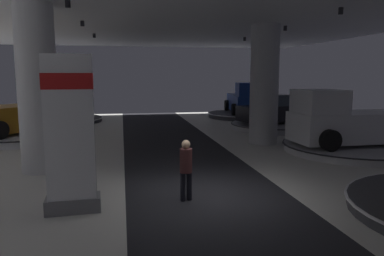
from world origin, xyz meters
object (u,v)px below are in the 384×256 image
pickup_truck_deep_right (246,101)px  display_platform_far_left (22,135)px  display_car_far_right (274,110)px  display_platform_deep_left (59,120)px  pickup_truck_mid_right (348,122)px  display_car_deep_left (58,107)px  column_right (264,85)px  pickup_truck_far_left (27,113)px  visitor_walking_near (186,166)px  display_platform_mid_right (354,147)px  brand_sign_pylon (70,132)px  column_left (37,89)px  display_platform_deep_right (245,115)px  display_platform_far_right (274,126)px

pickup_truck_deep_right → display_platform_far_left: bearing=-153.8°
display_car_far_right → display_platform_deep_left: bearing=155.8°
pickup_truck_mid_right → display_car_deep_left: bearing=136.9°
column_right → display_car_deep_left: (-10.84, 10.17, -1.71)m
display_platform_far_left → display_car_deep_left: 7.04m
pickup_truck_deep_right → pickup_truck_mid_right: bearing=-89.3°
column_right → pickup_truck_far_left: bearing=163.0°
pickup_truck_mid_right → visitor_walking_near: bearing=-147.8°
display_car_deep_left → display_car_far_right: (13.13, -5.90, 0.08)m
display_car_deep_left → display_platform_deep_left: bearing=-44.2°
pickup_truck_mid_right → display_platform_far_left: bearing=158.0°
display_car_deep_left → display_car_far_right: 14.40m
pickup_truck_far_left → display_platform_mid_right: (14.34, -5.99, -1.13)m
display_platform_mid_right → display_platform_deep_left: 18.82m
column_right → pickup_truck_mid_right: (2.75, -2.56, -1.50)m
column_right → pickup_truck_mid_right: 4.05m
display_platform_deep_left → brand_sign_pylon: bearing=-80.2°
pickup_truck_mid_right → visitor_walking_near: pickup_truck_mid_right is taller
display_platform_far_left → column_right: bearing=-15.6°
display_platform_mid_right → pickup_truck_deep_right: size_ratio=1.06×
column_left → pickup_truck_mid_right: bearing=4.6°
brand_sign_pylon → display_car_deep_left: bearing=99.9°
display_car_deep_left → pickup_truck_deep_right: 13.44m
pickup_truck_far_left → pickup_truck_mid_right: pickup_truck_far_left is taller
column_left → display_platform_deep_right: 18.56m
display_platform_far_right → display_platform_deep_left: bearing=155.9°
display_car_deep_left → visitor_walking_near: (5.87, -17.59, -0.13)m
display_platform_mid_right → display_platform_deep_right: 13.04m
display_platform_deep_right → display_car_far_right: bearing=-93.2°
pickup_truck_far_left → display_car_deep_left: 6.75m
pickup_truck_far_left → display_car_deep_left: (0.44, 6.73, -0.27)m
column_right → display_platform_far_left: column_right is taller
display_platform_far_left → pickup_truck_far_left: 1.15m
display_platform_far_right → visitor_walking_near: size_ratio=3.18×
column_left → display_platform_deep_left: (-1.55, 13.68, -2.60)m
display_car_far_right → visitor_walking_near: bearing=-121.8°
brand_sign_pylon → display_platform_far_left: (-3.76, 10.86, -1.71)m
display_platform_far_left → visitor_walking_near: visitor_walking_near is taller
display_platform_far_right → visitor_walking_near: bearing=-121.9°
display_platform_far_right → display_platform_deep_right: display_platform_far_right is taller
display_platform_deep_left → pickup_truck_deep_right: (13.42, 0.01, 1.13)m
brand_sign_pylon → display_car_far_right: brand_sign_pylon is taller
column_left → display_car_deep_left: (-1.58, 13.70, -1.71)m
display_platform_mid_right → pickup_truck_mid_right: size_ratio=1.10×
pickup_truck_far_left → display_platform_far_left: bearing=-133.6°
display_platform_far_right → display_platform_mid_right: bearing=-83.8°
pickup_truck_mid_right → brand_sign_pylon: bearing=-154.1°
display_platform_mid_right → display_platform_deep_right: (-0.42, 13.03, 0.02)m
brand_sign_pylon → visitor_walking_near: brand_sign_pylon is taller
brand_sign_pylon → pickup_truck_deep_right: brand_sign_pylon is taller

